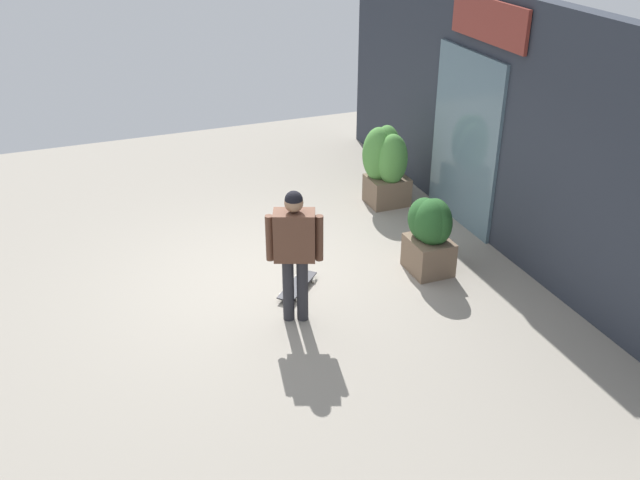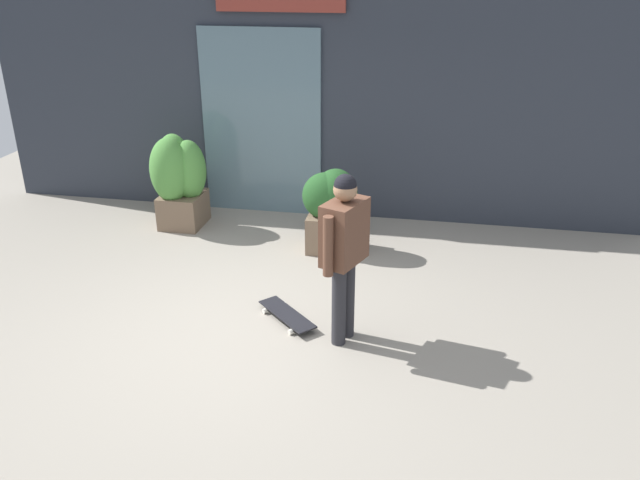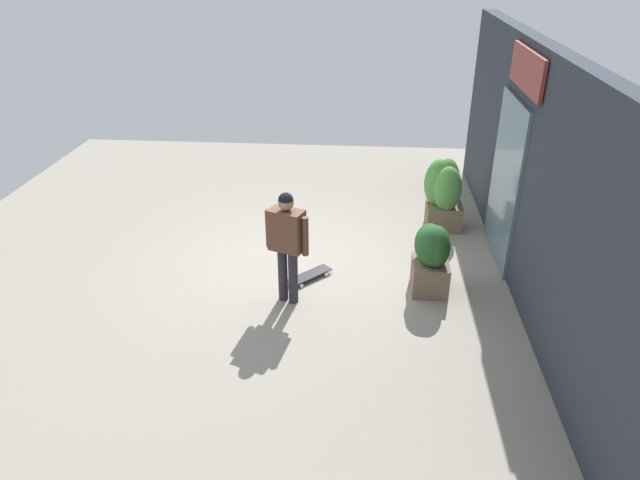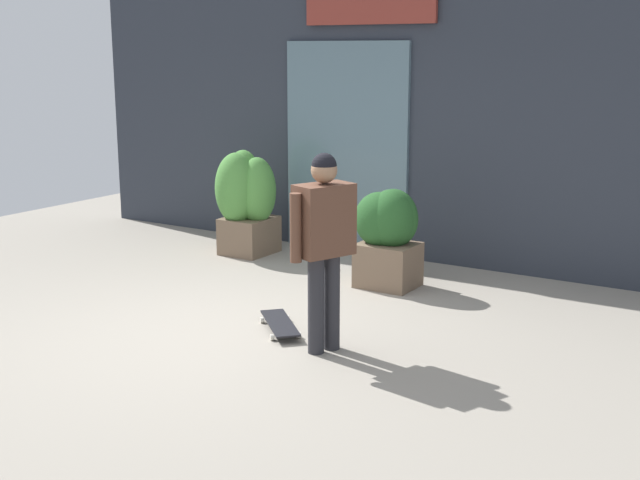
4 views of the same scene
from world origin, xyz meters
The scene contains 6 objects.
ground_plane centered at (0.00, 0.00, 0.00)m, with size 12.00×12.00×0.00m, color gray.
building_facade centered at (-0.02, 3.23, 1.65)m, with size 8.85×0.31×3.30m.
skateboarder centered at (0.95, -0.01, 0.98)m, with size 0.41×0.60×1.61m.
skateboard centered at (0.36, 0.22, 0.06)m, with size 0.68×0.67×0.08m.
planter_box_left centered at (0.51, 1.95, 0.59)m, with size 0.65×0.50×1.01m.
planter_box_right centered at (-1.58, 2.33, 0.68)m, with size 0.68×0.67×1.24m.
Camera 3 is at (7.68, 0.98, 4.42)m, focal length 32.54 mm.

